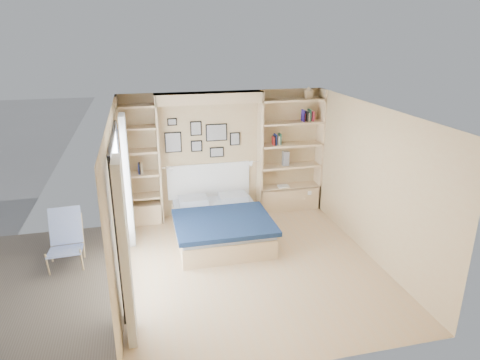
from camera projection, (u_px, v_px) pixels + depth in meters
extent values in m
plane|color=tan|center=(252.00, 265.00, 6.92)|extent=(4.50, 4.50, 0.00)
plane|color=tan|center=(224.00, 154.00, 8.57)|extent=(4.00, 0.00, 4.00)
plane|color=tan|center=(309.00, 269.00, 4.44)|extent=(4.00, 0.00, 4.00)
plane|color=tan|center=(117.00, 205.00, 6.07)|extent=(0.00, 4.50, 4.50)
plane|color=tan|center=(372.00, 183.00, 6.94)|extent=(0.00, 4.50, 4.50)
plane|color=white|center=(254.00, 111.00, 6.09)|extent=(4.50, 4.50, 0.00)
cube|color=#CCAF83|center=(159.00, 161.00, 8.13)|extent=(0.04, 0.35, 2.50)
cube|color=#CCAF83|center=(260.00, 154.00, 8.56)|extent=(0.04, 0.35, 2.50)
cube|color=#CCAF83|center=(209.00, 98.00, 7.96)|extent=(2.00, 0.35, 0.20)
cube|color=#CCAF83|center=(319.00, 150.00, 8.84)|extent=(0.04, 0.35, 2.50)
cube|color=#CCAF83|center=(122.00, 163.00, 7.98)|extent=(0.04, 0.35, 2.50)
cube|color=#CCAF83|center=(289.00, 197.00, 9.04)|extent=(1.30, 0.35, 0.50)
cube|color=#CCAF83|center=(144.00, 213.00, 8.40)|extent=(0.70, 0.35, 0.40)
cube|color=black|center=(113.00, 137.00, 5.75)|extent=(0.04, 2.08, 0.06)
cube|color=black|center=(127.00, 279.00, 6.48)|extent=(0.04, 2.08, 0.06)
cube|color=black|center=(118.00, 247.00, 5.19)|extent=(0.04, 0.06, 2.20)
cube|color=black|center=(122.00, 190.00, 7.06)|extent=(0.04, 0.06, 2.20)
cube|color=silver|center=(120.00, 213.00, 6.12)|extent=(0.01, 2.00, 2.20)
cube|color=white|center=(125.00, 254.00, 4.94)|extent=(0.10, 0.45, 2.30)
cube|color=white|center=(127.00, 181.00, 7.32)|extent=(0.10, 0.45, 2.30)
cube|color=#CCAF83|center=(289.00, 186.00, 8.95)|extent=(1.30, 0.35, 0.04)
cube|color=#CCAF83|center=(290.00, 166.00, 8.80)|extent=(1.30, 0.35, 0.04)
cube|color=#CCAF83|center=(291.00, 145.00, 8.66)|extent=(1.30, 0.35, 0.04)
cube|color=#CCAF83|center=(292.00, 123.00, 8.51)|extent=(1.30, 0.35, 0.04)
cube|color=#CCAF83|center=(293.00, 100.00, 8.36)|extent=(1.30, 0.35, 0.04)
cube|color=#CCAF83|center=(143.00, 196.00, 8.28)|extent=(0.70, 0.35, 0.04)
cube|color=#CCAF83|center=(141.00, 174.00, 8.13)|extent=(0.70, 0.35, 0.04)
cube|color=#CCAF83|center=(139.00, 152.00, 7.98)|extent=(0.70, 0.35, 0.04)
cube|color=#CCAF83|center=(137.00, 128.00, 7.84)|extent=(0.70, 0.35, 0.04)
cube|color=#CCAF83|center=(136.00, 106.00, 7.70)|extent=(0.70, 0.35, 0.04)
cube|color=#CCAF83|center=(220.00, 229.00, 7.77)|extent=(1.57, 1.96, 0.34)
cube|color=#A5ABB4|center=(220.00, 218.00, 7.70)|extent=(1.53, 1.92, 0.10)
cube|color=#11223E|center=(224.00, 222.00, 7.37)|extent=(1.67, 1.37, 0.08)
cube|color=#A5ABB4|center=(193.00, 200.00, 8.20)|extent=(0.54, 0.39, 0.12)
cube|color=#A5ABB4|center=(233.00, 197.00, 8.37)|extent=(0.54, 0.39, 0.12)
cube|color=white|center=(209.00, 180.00, 8.65)|extent=(1.67, 0.04, 0.70)
cube|color=black|center=(173.00, 142.00, 8.23)|extent=(0.32, 0.02, 0.40)
cube|color=gray|center=(173.00, 143.00, 8.22)|extent=(0.28, 0.01, 0.36)
cube|color=black|center=(196.00, 128.00, 8.25)|extent=(0.22, 0.02, 0.28)
cube|color=gray|center=(196.00, 129.00, 8.24)|extent=(0.18, 0.01, 0.24)
cube|color=black|center=(197.00, 146.00, 8.36)|extent=(0.22, 0.02, 0.22)
cube|color=gray|center=(197.00, 146.00, 8.35)|extent=(0.18, 0.01, 0.18)
cube|color=black|center=(216.00, 132.00, 8.37)|extent=(0.42, 0.02, 0.34)
cube|color=gray|center=(217.00, 133.00, 8.36)|extent=(0.38, 0.01, 0.30)
cube|color=black|center=(217.00, 152.00, 8.50)|extent=(0.28, 0.02, 0.20)
cube|color=gray|center=(217.00, 152.00, 8.49)|extent=(0.24, 0.01, 0.16)
cube|color=black|center=(235.00, 139.00, 8.50)|extent=(0.20, 0.02, 0.26)
cube|color=gray|center=(235.00, 139.00, 8.49)|extent=(0.16, 0.01, 0.22)
cube|color=black|center=(172.00, 122.00, 8.10)|extent=(0.18, 0.02, 0.14)
cube|color=gray|center=(172.00, 122.00, 8.09)|extent=(0.14, 0.01, 0.10)
cylinder|color=silver|center=(167.00, 168.00, 8.13)|extent=(0.20, 0.02, 0.02)
cone|color=white|center=(172.00, 168.00, 8.16)|extent=(0.13, 0.12, 0.15)
cylinder|color=silver|center=(254.00, 162.00, 8.51)|extent=(0.20, 0.02, 0.02)
cone|color=white|center=(249.00, 163.00, 8.49)|extent=(0.13, 0.12, 0.15)
cube|color=#A51E1E|center=(273.00, 141.00, 8.53)|extent=(0.02, 0.15, 0.17)
cube|color=navy|center=(275.00, 139.00, 8.53)|extent=(0.03, 0.15, 0.22)
cube|color=black|center=(274.00, 140.00, 8.53)|extent=(0.03, 0.15, 0.19)
cube|color=#BFB28C|center=(279.00, 140.00, 8.56)|extent=(0.04, 0.15, 0.18)
cube|color=#26593F|center=(280.00, 139.00, 8.55)|extent=(0.03, 0.15, 0.23)
cube|color=#A51E1E|center=(303.00, 117.00, 8.52)|extent=(0.02, 0.15, 0.17)
cube|color=navy|center=(303.00, 116.00, 8.51)|extent=(0.03, 0.15, 0.23)
cube|color=black|center=(307.00, 116.00, 8.53)|extent=(0.03, 0.15, 0.20)
cube|color=#BFB28C|center=(308.00, 117.00, 8.54)|extent=(0.04, 0.15, 0.17)
cube|color=#26593F|center=(309.00, 115.00, 8.53)|extent=(0.03, 0.15, 0.24)
cube|color=#AD2539|center=(312.00, 116.00, 8.56)|extent=(0.03, 0.15, 0.20)
cube|color=navy|center=(139.00, 168.00, 8.08)|extent=(0.02, 0.15, 0.20)
cube|color=black|center=(140.00, 168.00, 8.09)|extent=(0.03, 0.15, 0.20)
cube|color=#BFB28C|center=(142.00, 168.00, 8.09)|extent=(0.03, 0.15, 0.21)
cube|color=#CCAF83|center=(308.00, 95.00, 8.39)|extent=(0.13, 0.13, 0.15)
cone|color=#CCAF83|center=(309.00, 89.00, 8.35)|extent=(0.20, 0.20, 0.08)
cube|color=slate|center=(286.00, 158.00, 8.72)|extent=(0.12, 0.12, 0.30)
cube|color=white|center=(283.00, 186.00, 8.86)|extent=(0.22, 0.16, 0.03)
cube|color=#716254|center=(10.00, 295.00, 6.14)|extent=(3.20, 4.00, 0.05)
cylinder|color=tan|center=(48.00, 265.00, 6.48)|extent=(0.04, 0.15, 0.44)
cylinder|color=tan|center=(82.00, 260.00, 6.62)|extent=(0.04, 0.15, 0.44)
cylinder|color=tan|center=(51.00, 241.00, 7.00)|extent=(0.05, 0.36, 0.72)
cylinder|color=tan|center=(83.00, 237.00, 7.14)|extent=(0.05, 0.36, 0.72)
cube|color=blue|center=(65.00, 251.00, 6.72)|extent=(0.54, 0.64, 0.16)
cube|color=blue|center=(65.00, 225.00, 7.02)|extent=(0.52, 0.27, 0.59)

